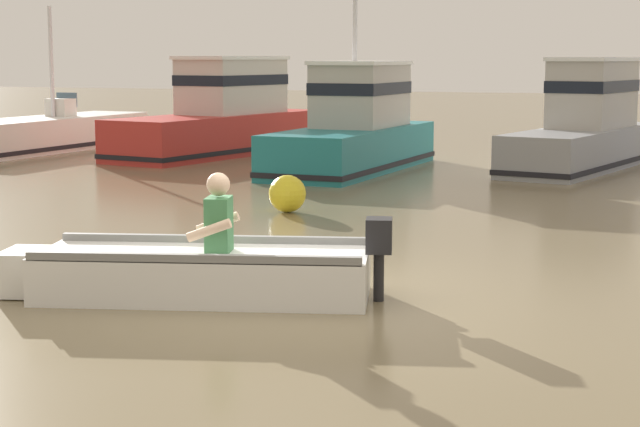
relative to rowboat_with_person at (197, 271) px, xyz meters
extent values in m
plane|color=#7A6B4C|center=(0.85, 0.22, -0.25)|extent=(120.00, 120.00, 0.00)
cube|color=white|center=(0.07, 0.02, -0.03)|extent=(3.28, 1.93, 0.44)
cube|color=white|center=(-1.59, -0.47, -0.03)|extent=(0.56, 0.69, 0.42)
cube|color=gray|center=(0.21, -0.47, 0.22)|extent=(2.94, 0.94, 0.08)
cube|color=gray|center=(-0.08, 0.51, 0.22)|extent=(2.94, 0.94, 0.08)
cube|color=white|center=(0.16, 0.05, 0.15)|extent=(0.56, 1.05, 0.06)
cylinder|color=black|center=(1.65, 0.49, 0.02)|extent=(0.12, 0.12, 0.54)
cube|color=black|center=(1.65, 0.49, 0.37)|extent=(0.31, 0.34, 0.32)
cube|color=#3F7F4C|center=(0.21, 0.06, 0.45)|extent=(0.31, 0.39, 0.52)
sphere|color=beige|center=(0.21, 0.06, 0.83)|extent=(0.22, 0.22, 0.22)
cylinder|color=beige|center=(0.22, -0.16, 0.43)|extent=(0.43, 0.21, 0.23)
cylinder|color=beige|center=(0.10, 0.26, 0.43)|extent=(0.43, 0.21, 0.23)
cube|color=white|center=(-11.04, 13.05, 0.15)|extent=(1.85, 6.29, 0.80)
cube|color=black|center=(-11.04, 13.05, -0.11)|extent=(1.89, 6.33, 0.10)
cube|color=silver|center=(-11.02, 13.52, 0.77)|extent=(0.61, 0.51, 0.44)
cube|color=slate|center=(-11.02, 13.78, 0.95)|extent=(0.60, 0.05, 0.36)
cylinder|color=silver|center=(-11.03, 13.21, 1.90)|extent=(0.10, 0.10, 2.69)
cube|color=#B72D28|center=(-6.60, 13.43, 0.22)|extent=(2.84, 6.51, 0.94)
cube|color=black|center=(-6.60, 13.43, -0.09)|extent=(2.89, 6.56, 0.10)
cube|color=beige|center=(-6.51, 13.99, 1.32)|extent=(1.84, 2.84, 1.26)
cube|color=black|center=(-6.51, 13.99, 1.48)|extent=(1.87, 2.88, 0.24)
cube|color=white|center=(-6.51, 13.99, 2.00)|extent=(1.93, 2.99, 0.08)
cube|color=#1E727A|center=(-2.50, 11.26, 0.18)|extent=(1.88, 5.54, 0.86)
cube|color=black|center=(-2.50, 11.26, -0.10)|extent=(1.92, 5.59, 0.10)
cube|color=#B2ADA3|center=(-2.49, 11.75, 1.23)|extent=(1.42, 2.34, 1.25)
cube|color=black|center=(-2.49, 11.75, 1.39)|extent=(1.45, 2.37, 0.24)
cube|color=white|center=(-2.49, 11.75, 1.89)|extent=(1.49, 2.46, 0.08)
cylinder|color=silver|center=(-2.50, 11.39, 1.96)|extent=(0.10, 0.10, 2.70)
cube|color=gray|center=(1.76, 13.35, 0.16)|extent=(2.59, 5.97, 0.82)
cube|color=black|center=(1.76, 13.35, -0.11)|extent=(2.64, 6.02, 0.10)
cube|color=#B2ADA3|center=(1.86, 13.86, 1.25)|extent=(1.62, 2.61, 1.36)
cube|color=black|center=(1.86, 13.86, 1.42)|extent=(1.66, 2.65, 0.24)
cube|color=white|center=(1.86, 13.86, 1.97)|extent=(1.70, 2.74, 0.08)
sphere|color=yellow|center=(-1.40, 5.43, 0.03)|extent=(0.55, 0.55, 0.55)
camera|label=1|loc=(4.68, -8.68, 1.99)|focal=59.40mm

